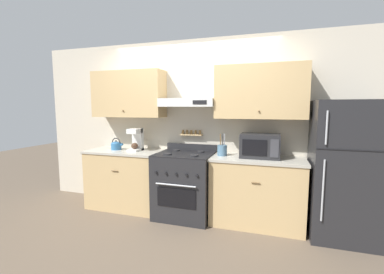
{
  "coord_description": "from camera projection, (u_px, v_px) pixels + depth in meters",
  "views": [
    {
      "loc": [
        1.17,
        -3.09,
        1.56
      ],
      "look_at": [
        0.11,
        0.26,
        1.15
      ],
      "focal_mm": 24.0,
      "sensor_mm": 36.0,
      "label": 1
    }
  ],
  "objects": [
    {
      "name": "utensil_crock",
      "position": [
        222.0,
        150.0,
        3.5
      ],
      "size": [
        0.13,
        0.13,
        0.3
      ],
      "color": "slate",
      "rests_on": "counter_right"
    },
    {
      "name": "ground_plane",
      "position": [
        178.0,
        223.0,
        3.46
      ],
      "size": [
        16.0,
        16.0,
        0.0
      ],
      "primitive_type": "plane",
      "color": "brown"
    },
    {
      "name": "tea_kettle",
      "position": [
        116.0,
        145.0,
        4.0
      ],
      "size": [
        0.2,
        0.16,
        0.19
      ],
      "color": "teal",
      "rests_on": "counter_left"
    },
    {
      "name": "counter_right",
      "position": [
        257.0,
        191.0,
        3.41
      ],
      "size": [
        1.2,
        0.62,
        0.9
      ],
      "color": "tan",
      "rests_on": "ground_plane"
    },
    {
      "name": "coffee_maker",
      "position": [
        136.0,
        139.0,
        3.93
      ],
      "size": [
        0.16,
        0.25,
        0.34
      ],
      "color": "white",
      "rests_on": "counter_left"
    },
    {
      "name": "counter_left",
      "position": [
        127.0,
        179.0,
        4.0
      ],
      "size": [
        1.17,
        0.62,
        0.9
      ],
      "color": "tan",
      "rests_on": "ground_plane"
    },
    {
      "name": "stove_range",
      "position": [
        185.0,
        185.0,
        3.66
      ],
      "size": [
        0.78,
        0.71,
        1.0
      ],
      "color": "#232326",
      "rests_on": "ground_plane"
    },
    {
      "name": "refrigerator",
      "position": [
        345.0,
        170.0,
        3.02
      ],
      "size": [
        0.74,
        0.7,
        1.64
      ],
      "color": "#232326",
      "rests_on": "ground_plane"
    },
    {
      "name": "microwave",
      "position": [
        260.0,
        146.0,
        3.36
      ],
      "size": [
        0.5,
        0.35,
        0.31
      ],
      "color": "#232326",
      "rests_on": "counter_right"
    },
    {
      "name": "wall_back",
      "position": [
        192.0,
        115.0,
        3.84
      ],
      "size": [
        5.2,
        0.46,
        2.55
      ],
      "color": "beige",
      "rests_on": "ground_plane"
    }
  ]
}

